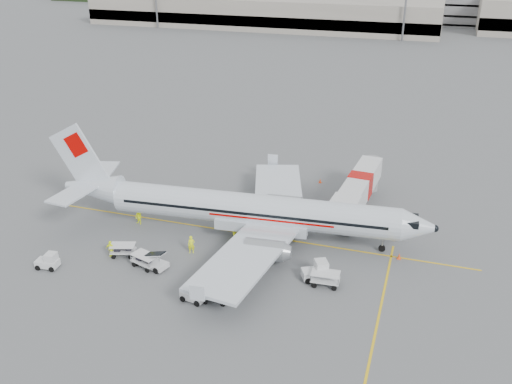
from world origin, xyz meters
TOP-DOWN VIEW (x-y plane):
  - ground at (0.00, 0.00)m, footprint 360.00×360.00m
  - stripe_lead at (0.00, 0.00)m, footprint 44.00×0.20m
  - stripe_cross at (14.00, -8.00)m, footprint 0.20×20.00m
  - terminal_west at (-40.00, 130.00)m, footprint 110.00×22.00m
  - parking_garage at (25.00, 160.00)m, footprint 62.00×24.00m
  - treeline at (0.00, 175.00)m, footprint 300.00×3.00m
  - aircraft at (0.50, -0.37)m, footprint 39.47×32.12m
  - jet_bridge at (9.53, 8.65)m, footprint 4.30×16.32m
  - belt_loader at (-6.64, -8.53)m, footprint 4.69×2.72m
  - tug_fore at (8.01, -5.95)m, footprint 2.64×2.23m
  - tug_mid at (-0.83, -12.13)m, footprint 2.22×1.52m
  - tug_aft at (-15.41, -11.61)m, footprint 2.10×1.36m
  - cart_loaded_a at (-9.97, -7.63)m, footprint 2.57×1.96m
  - cart_loaded_b at (-7.09, -8.71)m, footprint 2.72×2.07m
  - cart_empty_a at (0.98, -11.71)m, footprint 2.25×1.45m
  - cart_empty_b at (9.05, -6.62)m, footprint 2.52×1.59m
  - cone_nose at (14.72, -0.22)m, footprint 0.38×0.38m
  - cone_port at (4.01, 14.86)m, footprint 0.34×0.34m
  - cone_stbd at (2.71, -8.70)m, footprint 0.38×0.38m
  - crew_a at (-4.10, -5.15)m, footprint 0.75×0.63m
  - crew_b at (-11.67, -1.50)m, footprint 0.91×0.79m
  - crew_c at (-1.01, -1.50)m, footprint 0.62×1.07m
  - crew_d at (-10.98, -8.09)m, footprint 0.98×0.46m

SIDE VIEW (x-z plane):
  - ground at x=0.00m, z-range 0.00..0.00m
  - stripe_lead at x=0.00m, z-range 0.00..0.01m
  - stripe_cross at x=14.00m, z-range 0.00..0.01m
  - cone_port at x=4.01m, z-range 0.00..0.56m
  - cone_nose at x=14.72m, z-range 0.00..0.61m
  - cone_stbd at x=2.71m, z-range 0.00..0.62m
  - cart_empty_a at x=0.98m, z-range 0.00..1.12m
  - cart_loaded_a at x=-9.97m, z-range 0.00..1.18m
  - cart_loaded_b at x=-7.09m, z-range 0.00..1.26m
  - cart_empty_b at x=9.05m, z-range 0.00..1.27m
  - tug_aft at x=-15.41m, z-range 0.00..1.54m
  - tug_mid at x=-0.83m, z-range 0.00..1.58m
  - crew_b at x=-11.67m, z-range 0.00..1.60m
  - crew_d at x=-10.98m, z-range 0.00..1.63m
  - crew_c at x=-1.01m, z-range 0.00..1.64m
  - crew_a at x=-4.10m, z-range 0.00..1.76m
  - tug_fore at x=8.01m, z-range 0.00..1.77m
  - belt_loader at x=-6.64m, z-range 0.00..2.39m
  - jet_bridge at x=9.53m, z-range 0.00..4.23m
  - treeline at x=0.00m, z-range 0.00..6.00m
  - terminal_west at x=-40.00m, z-range 0.00..9.00m
  - aircraft at x=0.50m, z-range 0.00..10.25m
  - parking_garage at x=25.00m, z-range 0.00..14.00m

